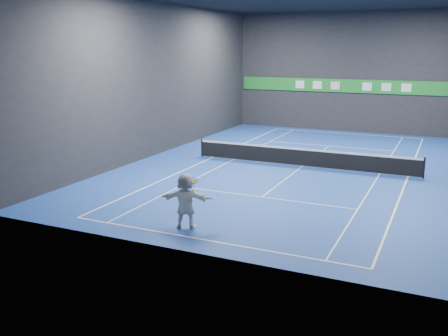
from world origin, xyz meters
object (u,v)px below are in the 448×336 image
at_px(tennis_net, 303,157).
at_px(tennis_racket, 194,182).
at_px(tennis_ball, 182,144).
at_px(player, 186,201).

xyz_separation_m(tennis_net, tennis_racket, (-0.87, -11.06, 1.19)).
bearing_deg(tennis_racket, tennis_net, 85.50).
relative_size(tennis_ball, tennis_racket, 0.10).
height_order(tennis_ball, tennis_net, tennis_ball).
bearing_deg(tennis_net, player, -96.05).
distance_m(tennis_ball, tennis_net, 11.27).
height_order(player, tennis_net, player).
height_order(player, tennis_ball, tennis_ball).
distance_m(player, tennis_ball, 2.05).
distance_m(tennis_ball, tennis_racket, 1.43).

